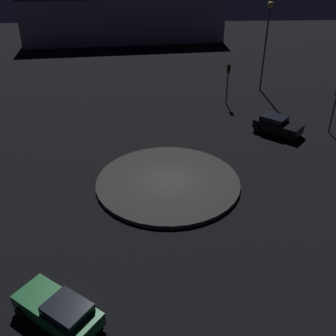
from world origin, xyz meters
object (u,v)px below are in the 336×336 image
(car_green, at_px, (59,310))
(traffic_light_southwest_near, at_px, (336,99))
(car_black, at_px, (277,125))
(streetlamp_southwest, at_px, (267,31))
(traffic_light_southwest, at_px, (228,76))
(store_building, at_px, (123,14))

(car_green, height_order, traffic_light_southwest_near, traffic_light_southwest_near)
(car_black, xyz_separation_m, streetlamp_southwest, (-1.39, -11.14, 5.53))
(traffic_light_southwest_near, xyz_separation_m, streetlamp_southwest, (3.29, -11.19, 3.26))
(car_green, height_order, traffic_light_southwest, traffic_light_southwest)
(traffic_light_southwest_near, distance_m, store_building, 42.93)
(streetlamp_southwest, bearing_deg, traffic_light_southwest, 40.58)
(traffic_light_southwest, bearing_deg, traffic_light_southwest_near, 71.32)
(traffic_light_southwest, relative_size, traffic_light_southwest_near, 0.94)
(car_black, relative_size, traffic_light_southwest_near, 0.96)
(car_green, xyz_separation_m, streetlamp_southwest, (-16.64, -29.94, 5.60))
(car_black, xyz_separation_m, traffic_light_southwest_near, (-4.68, 0.05, 2.26))
(car_black, distance_m, store_building, 41.04)
(streetlamp_southwest, bearing_deg, car_black, 82.89)
(car_black, distance_m, streetlamp_southwest, 12.51)
(car_green, relative_size, traffic_light_southwest, 1.06)
(car_green, relative_size, store_building, 0.13)
(traffic_light_southwest, bearing_deg, store_building, -134.63)
(traffic_light_southwest, distance_m, streetlamp_southwest, 6.89)
(traffic_light_southwest, height_order, traffic_light_southwest_near, traffic_light_southwest_near)
(car_black, relative_size, car_green, 0.96)
(car_green, bearing_deg, car_black, -92.34)
(car_green, distance_m, traffic_light_southwest_near, 27.47)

